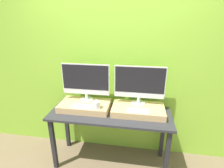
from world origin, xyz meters
The scene contains 9 objects.
wall_back centered at (0.00, 0.64, 1.30)m, with size 8.00×0.04×2.60m.
workbench centered at (0.00, 0.29, 0.69)m, with size 1.57×0.57×0.80m.
wooden_riser_left centered at (-0.36, 0.35, 0.84)m, with size 0.67×0.39×0.09m.
monitor_left centered at (-0.36, 0.44, 1.17)m, with size 0.65×0.18×0.51m.
keyboard_left centered at (-0.36, 0.22, 0.89)m, with size 0.27×0.12×0.01m.
mug centered at (-0.16, 0.22, 0.93)m, with size 0.10×0.10×0.10m.
wooden_riser_right centered at (0.36, 0.35, 0.84)m, with size 0.67×0.39×0.09m.
monitor_right centered at (0.36, 0.44, 1.17)m, with size 0.65×0.18×0.51m.
keyboard_right centered at (0.36, 0.22, 0.89)m, with size 0.27×0.12×0.01m.
Camera 1 is at (0.34, -1.68, 1.94)m, focal length 28.00 mm.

